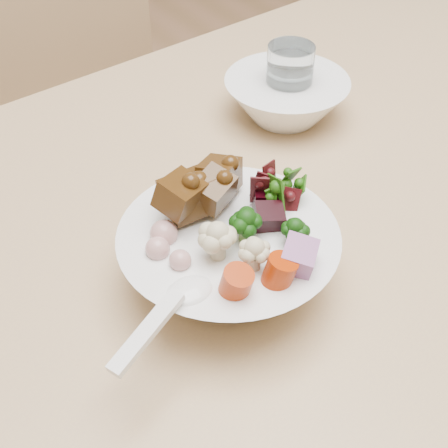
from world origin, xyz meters
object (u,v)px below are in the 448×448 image
at_px(dining_table, 415,163).
at_px(water_glass, 289,86).
at_px(chair_far, 101,149).
at_px(side_bowl, 286,98).
at_px(food_bowl, 229,252).

xyz_separation_m(dining_table, water_glass, (-0.16, 0.12, 0.12)).
relative_size(chair_far, side_bowl, 4.45).
bearing_deg(side_bowl, dining_table, -38.02).
height_order(food_bowl, water_glass, food_bowl).
bearing_deg(water_glass, dining_table, -37.04).
xyz_separation_m(chair_far, food_bowl, (-0.11, -0.64, 0.30)).
xyz_separation_m(chair_far, water_glass, (0.13, -0.43, 0.31)).
bearing_deg(dining_table, side_bowl, 136.33).
xyz_separation_m(dining_table, chair_far, (-0.28, 0.55, -0.19)).
relative_size(chair_far, water_glass, 7.09).
xyz_separation_m(water_glass, side_bowl, (0.00, 0.00, -0.02)).
bearing_deg(water_glass, side_bowl, 86.20).
xyz_separation_m(dining_table, food_bowl, (-0.39, -0.10, 0.11)).
distance_m(dining_table, side_bowl, 0.22).
distance_m(dining_table, food_bowl, 0.42).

